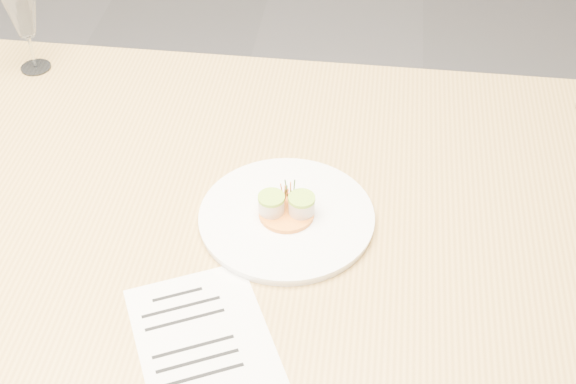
# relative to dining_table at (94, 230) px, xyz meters

# --- Properties ---
(dining_table) EXTENTS (2.40, 1.00, 0.75)m
(dining_table) POSITION_rel_dining_table_xyz_m (0.00, 0.00, 0.00)
(dining_table) COLOR tan
(dining_table) RESTS_ON ground
(dinner_plate) EXTENTS (0.30, 0.30, 0.08)m
(dinner_plate) POSITION_rel_dining_table_xyz_m (0.35, -0.00, 0.08)
(dinner_plate) COLOR white
(dinner_plate) RESTS_ON dining_table
(recipe_sheet) EXTENTS (0.28, 0.31, 0.00)m
(recipe_sheet) POSITION_rel_dining_table_xyz_m (0.26, -0.26, 0.07)
(recipe_sheet) COLOR white
(recipe_sheet) RESTS_ON dining_table
(wine_glass_1) EXTENTS (0.07, 0.07, 0.18)m
(wine_glass_1) POSITION_rel_dining_table_xyz_m (-0.24, 0.40, 0.20)
(wine_glass_1) COLOR white
(wine_glass_1) RESTS_ON dining_table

